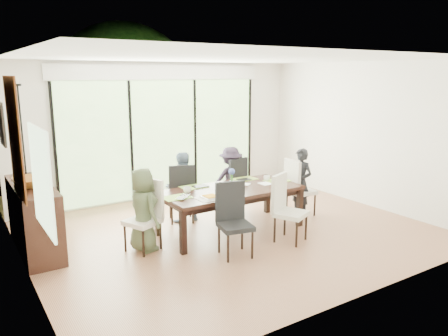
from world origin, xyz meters
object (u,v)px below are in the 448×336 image
chair_left_end (142,216)px  person_far_left (181,187)px  chair_far_left (181,192)px  cup_a (187,190)px  chair_near_left (235,221)px  vase (232,184)px  chair_right_end (301,187)px  table_top (231,190)px  person_far_right (231,180)px  person_right_end (301,182)px  laptop (186,197)px  cup_b (242,186)px  sideboard (34,217)px  person_left_end (143,210)px  bowl (32,182)px  cup_c (267,178)px  chair_near_right (291,209)px  chair_far_right (230,184)px

chair_left_end → person_far_left: bearing=104.7°
chair_far_left → cup_a: bearing=91.8°
chair_near_left → vase: 1.10m
chair_right_end → chair_near_left: bearing=119.3°
table_top → person_far_right: person_far_right is taller
person_right_end → chair_right_end: bearing=79.2°
person_far_left → cup_a: (-0.25, -0.68, 0.14)m
laptop → cup_b: size_ratio=3.30×
table_top → person_far_left: size_ratio=1.86×
person_far_right → sideboard: 3.33m
table_top → cup_a: size_ratio=19.35×
chair_right_end → person_far_left: (-1.95, 0.83, 0.09)m
table_top → person_far_right: size_ratio=1.86×
person_right_end → cup_b: size_ratio=12.90×
chair_right_end → chair_left_end: bearing=95.8°
chair_far_left → person_right_end: (1.93, -0.85, 0.09)m
person_left_end → bowl: bearing=51.0°
chair_right_end → person_left_end: bearing=95.8°
cup_b → bowl: bowl is taller
vase → cup_a: vase is taller
chair_far_left → person_far_left: 0.09m
chair_near_left → cup_c: chair_near_left is taller
chair_right_end → person_far_left: 2.12m
vase → cup_c: vase is taller
person_far_left → person_far_right: bearing=178.1°
chair_far_left → chair_near_right: bearing=140.4°
chair_near_left → cup_b: chair_near_left is taller
laptop → vase: bearing=-32.2°
chair_near_left → sideboard: (-2.28, 1.73, -0.03)m
cup_a → person_far_right: bearing=28.5°
person_far_right → sideboard: (-3.33, 0.03, -0.12)m
person_far_left → cup_c: person_far_left is taller
sideboard → laptop: bearing=-26.3°
person_far_right → chair_near_right: bearing=101.7°
person_far_left → sideboard: (-2.33, 0.03, -0.12)m
chair_left_end → person_left_end: (0.02, 0.00, 0.09)m
person_far_left → person_far_right: same height
person_far_left → bowl: (-2.33, -0.07, 0.43)m
chair_left_end → cup_c: (2.30, 0.10, 0.23)m
chair_far_right → person_far_left: (-1.00, -0.02, 0.09)m
chair_far_left → laptop: 1.05m
laptop → cup_c: 1.66m
chair_near_right → person_right_end: bearing=17.0°
vase → laptop: bearing=-170.5°
person_right_end → person_far_left: same height
table_top → laptop: bearing=-173.3°
laptop → cup_b: 1.00m
chair_near_right → chair_right_end: bearing=16.5°
laptop → bowl: (-1.93, 0.86, 0.32)m
chair_right_end → person_far_left: bearing=72.7°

